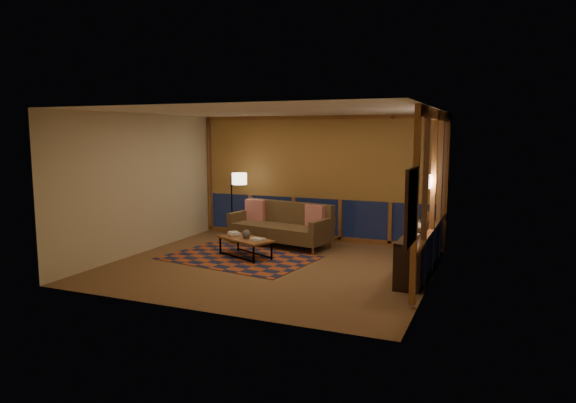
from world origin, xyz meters
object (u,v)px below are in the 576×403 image
at_px(floor_lamp, 232,205).
at_px(bookshelf, 421,249).
at_px(coffee_table, 245,248).
at_px(sofa, 280,225).

distance_m(floor_lamp, bookshelf, 4.48).
height_order(coffee_table, bookshelf, bookshelf).
relative_size(sofa, floor_lamp, 1.44).
bearing_deg(bookshelf, sofa, 164.95).
bearing_deg(floor_lamp, coffee_table, -23.19).
height_order(sofa, coffee_table, sofa).
distance_m(coffee_table, floor_lamp, 2.00).
height_order(sofa, bookshelf, sofa).
xyz_separation_m(sofa, coffee_table, (-0.19, -1.19, -0.25)).
bearing_deg(sofa, coffee_table, -87.98).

